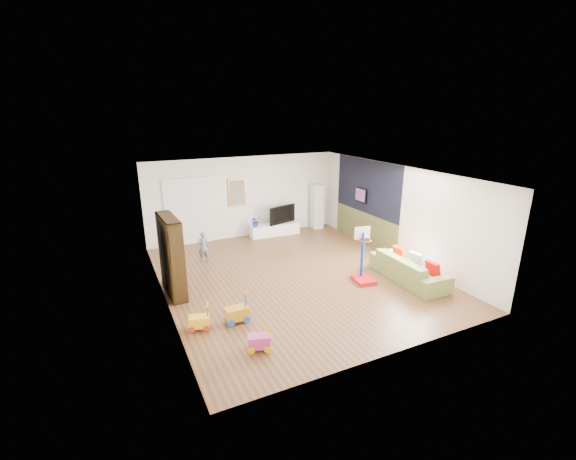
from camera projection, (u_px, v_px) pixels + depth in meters
name	position (u px, v px, depth m)	size (l,w,h in m)	color
floor	(295.00, 276.00, 10.07)	(6.50, 7.50, 0.00)	brown
ceiling	(295.00, 173.00, 9.26)	(6.50, 7.50, 0.00)	white
wall_back	(244.00, 197.00, 12.88)	(6.50, 0.00, 2.70)	silver
wall_front	(396.00, 286.00, 6.45)	(6.50, 0.00, 2.70)	white
wall_left	(161.00, 246.00, 8.31)	(0.00, 7.50, 2.70)	silver
wall_right	(396.00, 212.00, 11.02)	(0.00, 7.50, 2.70)	silver
navy_accent	(367.00, 187.00, 12.06)	(0.01, 3.20, 1.70)	black
olive_wainscot	(364.00, 228.00, 12.47)	(0.01, 3.20, 1.00)	brown
doorway	(188.00, 213.00, 12.15)	(1.45, 0.06, 2.10)	white
painting_back	(238.00, 192.00, 12.68)	(0.62, 0.06, 0.92)	gold
artwork_right	(361.00, 195.00, 12.30)	(0.04, 0.56, 0.46)	#7F3F8C
media_console	(275.00, 229.00, 13.28)	(1.72, 0.43, 0.40)	white
tall_cabinet	(317.00, 206.00, 13.90)	(0.38, 0.38, 1.62)	silver
bookshelf	(171.00, 256.00, 8.87)	(0.34, 1.28, 1.87)	#30200D
sofa	(409.00, 268.00, 9.74)	(2.18, 0.85, 0.64)	olive
basketball_hoop	(365.00, 256.00, 9.52)	(0.48, 0.59, 1.40)	red
ride_on_yellow	(199.00, 317.00, 7.56)	(0.40, 0.25, 0.53)	yellow
ride_on_orange	(237.00, 309.00, 7.80)	(0.46, 0.29, 0.62)	orange
ride_on_pink	(259.00, 336.00, 6.91)	(0.41, 0.26, 0.55)	#CA338F
child	(203.00, 247.00, 10.86)	(0.33, 0.22, 0.91)	slate
tv	(280.00, 214.00, 13.27)	(1.09, 0.14, 0.63)	black
vase_plant	(256.00, 221.00, 12.86)	(0.34, 0.29, 0.38)	navy
pillow_left	(433.00, 269.00, 9.24)	(0.10, 0.38, 0.38)	#C40702
pillow_center	(416.00, 260.00, 9.81)	(0.10, 0.39, 0.39)	white
pillow_right	(399.00, 253.00, 10.29)	(0.09, 0.34, 0.34)	red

